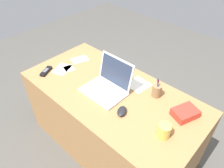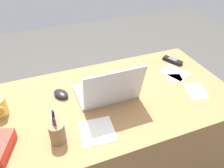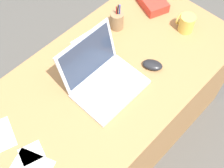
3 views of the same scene
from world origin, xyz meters
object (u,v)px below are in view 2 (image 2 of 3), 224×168
cordless_phone (172,61)px  pen_holder (57,133)px  laptop (108,90)px  computer_mouse (61,94)px

cordless_phone → pen_holder: 1.00m
cordless_phone → laptop: bearing=19.6°
cordless_phone → pen_holder: bearing=24.9°
computer_mouse → pen_holder: bearing=50.5°
cordless_phone → pen_holder: pen_holder is taller
computer_mouse → laptop: bearing=130.0°
pen_holder → cordless_phone: bearing=-155.1°
computer_mouse → pen_holder: (0.08, 0.33, 0.04)m
computer_mouse → cordless_phone: (-0.83, -0.10, -0.00)m
laptop → cordless_phone: laptop is taller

